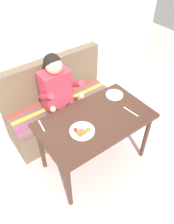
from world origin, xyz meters
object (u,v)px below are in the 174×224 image
at_px(person, 59,93).
at_px(knife, 131,112).
at_px(plate_eggs, 114,95).
at_px(couch, 60,108).
at_px(fork, 41,126).
at_px(table, 95,125).
at_px(plate_breakfast, 82,131).

xyz_separation_m(person, knife, (0.47, -0.72, -0.01)).
bearing_deg(plate_eggs, couch, 125.89).
bearing_deg(fork, couch, 54.05).
height_order(couch, knife, couch).
relative_size(table, plate_breakfast, 4.78).
relative_size(couch, plate_breakfast, 5.73).
xyz_separation_m(couch, plate_eggs, (0.42, -0.58, 0.41)).
bearing_deg(plate_breakfast, knife, -7.26).
xyz_separation_m(person, plate_breakfast, (-0.12, -0.65, 0.00)).
bearing_deg(couch, plate_breakfast, -104.55).
distance_m(person, plate_eggs, 0.65).
distance_m(fork, knife, 0.96).
xyz_separation_m(couch, person, (-0.09, -0.17, 0.41)).
bearing_deg(table, fork, 153.59).
xyz_separation_m(table, plate_breakfast, (-0.21, -0.06, 0.09)).
bearing_deg(person, couch, 62.95).
xyz_separation_m(table, knife, (0.38, -0.13, 0.08)).
relative_size(table, couch, 0.83).
height_order(table, plate_breakfast, plate_breakfast).
distance_m(plate_breakfast, fork, 0.42).
relative_size(table, knife, 6.00).
bearing_deg(couch, table, -90.00).
height_order(couch, fork, couch).
bearing_deg(plate_breakfast, table, 15.45).
bearing_deg(couch, plate_eggs, -54.11).
distance_m(plate_breakfast, plate_eggs, 0.68).
bearing_deg(person, plate_eggs, -38.57).
distance_m(couch, plate_eggs, 0.83).
height_order(fork, knife, same).
bearing_deg(knife, fork, 149.81).
bearing_deg(person, knife, -57.21).
bearing_deg(person, table, -81.39).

